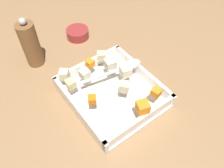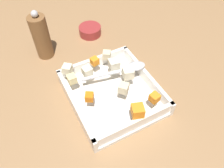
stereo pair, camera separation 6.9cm
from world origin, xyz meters
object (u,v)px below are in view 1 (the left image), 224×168
(pepper_mill, at_px, (31,44))
(small_prep_bowl, at_px, (78,33))
(baking_dish, at_px, (112,94))
(serving_spoon, at_px, (128,65))

(pepper_mill, height_order, small_prep_bowl, pepper_mill)
(pepper_mill, bearing_deg, small_prep_bowl, -79.72)
(baking_dish, relative_size, small_prep_bowl, 3.18)
(baking_dish, bearing_deg, small_prep_bowl, -12.32)
(pepper_mill, distance_m, small_prep_bowl, 0.22)
(serving_spoon, height_order, small_prep_bowl, serving_spoon)
(baking_dish, relative_size, pepper_mill, 1.52)
(serving_spoon, distance_m, pepper_mill, 0.34)
(serving_spoon, xyz_separation_m, small_prep_bowl, (0.30, 0.02, -0.05))
(serving_spoon, distance_m, small_prep_bowl, 0.30)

